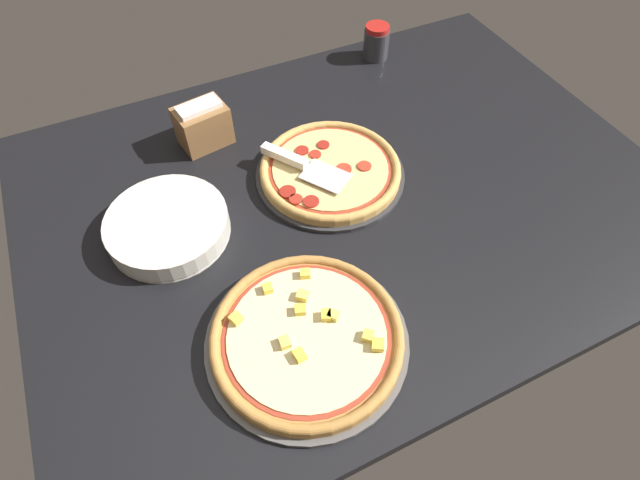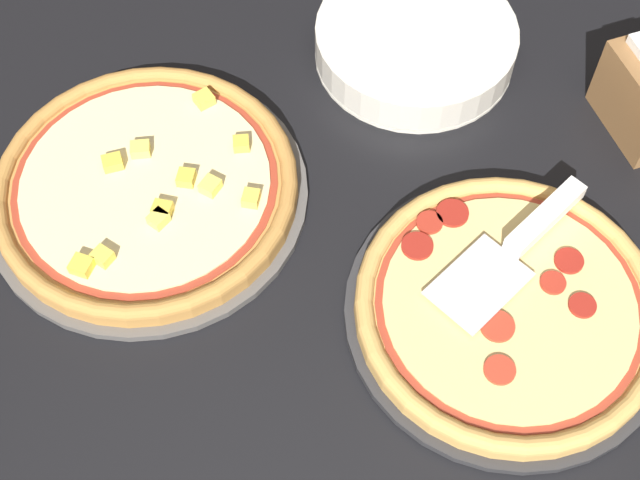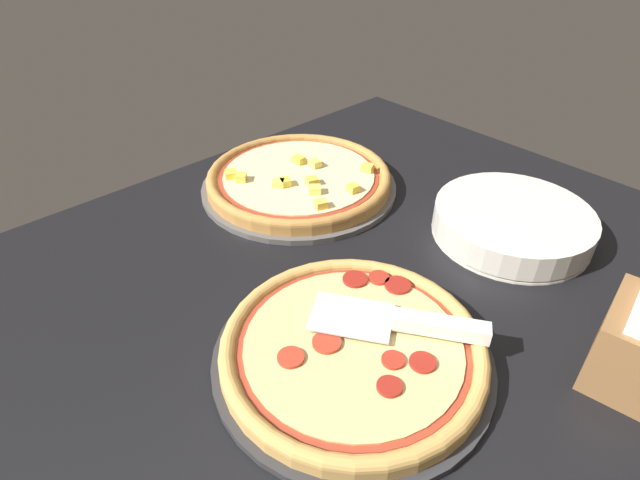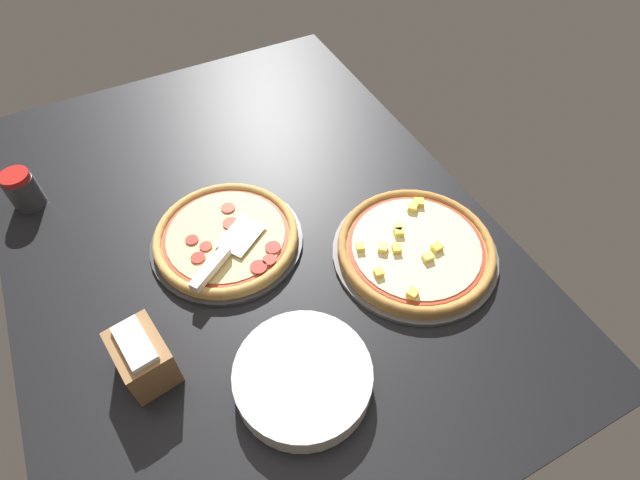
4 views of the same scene
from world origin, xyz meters
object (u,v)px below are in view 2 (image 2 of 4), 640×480
Objects in this scene: serving_spatula at (529,233)px; pizza_back at (146,185)px; pizza_front at (509,306)px; plate_stack at (415,43)px.

pizza_back is at bearing 69.21° from serving_spatula.
pizza_front is 1.57× the size of serving_spatula.
pizza_front is 0.94× the size of pizza_back.
pizza_back is 38.45cm from plate_stack.
serving_spatula is at bearing -171.23° from plate_stack.
pizza_back is (22.18, 35.87, 0.15)cm from pizza_front.
serving_spatula is 31.20cm from plate_stack.
pizza_front is at bearing -121.73° from pizza_back.
plate_stack is (37.82, 0.75, 0.21)cm from pizza_front.
plate_stack reaches higher than pizza_back.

